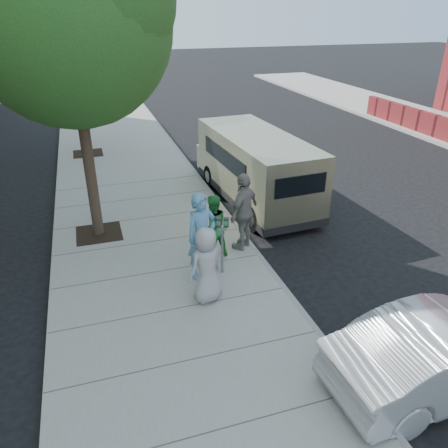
% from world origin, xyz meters
% --- Properties ---
extents(ground, '(120.00, 120.00, 0.00)m').
position_xyz_m(ground, '(0.00, 0.00, 0.00)').
color(ground, black).
rests_on(ground, ground).
extents(sidewalk, '(5.00, 60.00, 0.15)m').
position_xyz_m(sidewalk, '(-1.00, 0.00, 0.07)').
color(sidewalk, gray).
rests_on(sidewalk, ground).
extents(curb_face, '(0.12, 60.00, 0.16)m').
position_xyz_m(curb_face, '(1.44, 0.00, 0.07)').
color(curb_face, gray).
rests_on(curb_face, ground).
extents(tree_near, '(4.62, 4.60, 7.53)m').
position_xyz_m(tree_near, '(-2.25, 2.40, 5.55)').
color(tree_near, black).
rests_on(tree_near, sidewalk).
extents(tree_far, '(3.92, 3.80, 6.49)m').
position_xyz_m(tree_far, '(-2.25, 10.00, 4.88)').
color(tree_far, black).
rests_on(tree_far, sidewalk).
extents(parking_meter, '(0.31, 0.18, 1.41)m').
position_xyz_m(parking_meter, '(0.32, -0.48, 1.17)').
color(parking_meter, gray).
rests_on(parking_meter, sidewalk).
extents(van, '(2.32, 6.04, 2.20)m').
position_xyz_m(van, '(2.67, 3.55, 1.17)').
color(van, beige).
rests_on(van, ground).
extents(person_officer, '(0.84, 0.66, 2.03)m').
position_xyz_m(person_officer, '(-0.14, -0.47, 1.16)').
color(person_officer, '#5997BE').
rests_on(person_officer, sidewalk).
extents(person_green_shirt, '(0.89, 0.75, 1.62)m').
position_xyz_m(person_green_shirt, '(0.32, 0.30, 0.96)').
color(person_green_shirt, '#2E8D3A').
rests_on(person_green_shirt, sidewalk).
extents(person_gray_shirt, '(0.95, 0.81, 1.66)m').
position_xyz_m(person_gray_shirt, '(-0.29, -1.37, 0.98)').
color(person_gray_shirt, '#ABABAD').
rests_on(person_gray_shirt, sidewalk).
extents(person_striped_polo, '(1.21, 1.13, 2.00)m').
position_xyz_m(person_striped_polo, '(1.20, 0.50, 1.15)').
color(person_striped_polo, gray).
rests_on(person_striped_polo, sidewalk).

